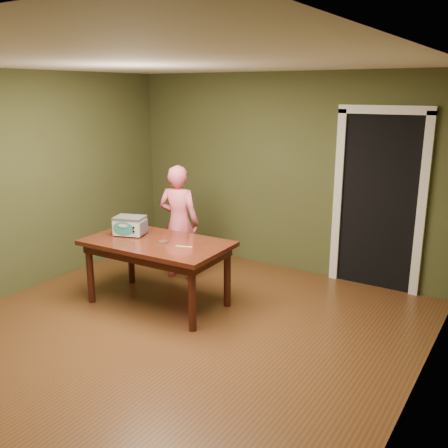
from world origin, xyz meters
name	(u,v)px	position (x,y,z in m)	size (l,w,h in m)	color
floor	(165,339)	(0.00, 0.00, 0.00)	(5.00, 5.00, 0.00)	brown
room_shell	(159,166)	(0.00, 0.00, 1.71)	(4.52, 5.02, 2.61)	#414826
doorway	(385,199)	(1.30, 2.78, 1.06)	(1.10, 0.66, 2.25)	black
dining_table	(157,250)	(-0.59, 0.61, 0.65)	(1.63, 0.96, 0.75)	#3E160E
toy_oven	(130,225)	(-1.00, 0.63, 0.87)	(0.41, 0.33, 0.22)	#4C4F54
baking_pan	(163,242)	(-0.49, 0.59, 0.76)	(0.10, 0.10, 0.02)	silver
spatula	(184,247)	(-0.20, 0.60, 0.75)	(0.18, 0.03, 0.01)	#DED560
child	(179,223)	(-0.90, 1.42, 0.74)	(0.54, 0.35, 1.47)	#ED6178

